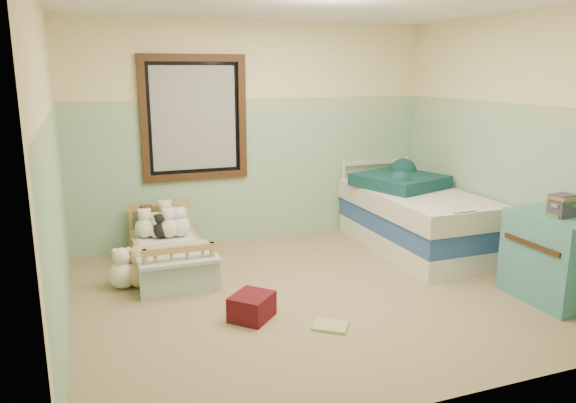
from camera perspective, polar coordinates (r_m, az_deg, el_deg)
name	(u,v)px	position (r m, az deg, el deg)	size (l,w,h in m)	color
floor	(316,295)	(5.08, 2.91, -9.52)	(4.20, 3.60, 0.02)	#8C7551
wall_back	(255,134)	(6.41, -3.41, 6.95)	(4.20, 0.04, 2.50)	beige
wall_front	(448,202)	(3.20, 16.11, -0.04)	(4.20, 0.04, 2.50)	beige
wall_left	(50,171)	(4.35, -23.21, 2.85)	(0.04, 3.60, 2.50)	beige
wall_right	(515,145)	(5.89, 22.25, 5.42)	(0.04, 3.60, 2.50)	beige
wainscot_mint	(256,177)	(6.47, -3.31, 2.53)	(4.20, 0.01, 1.50)	#8BAA8D
border_strip	(255,105)	(6.37, -3.41, 9.84)	(4.20, 0.01, 0.15)	#5D825D
window_frame	(194,118)	(6.18, -9.60, 8.42)	(1.16, 0.06, 1.36)	#3D1F0F
window_blinds	(194,118)	(6.19, -9.62, 8.42)	(0.92, 0.01, 1.12)	#B2B1A9
toddler_bed_frame	(170,263)	(5.70, -12.05, -6.17)	(0.66, 1.31, 0.17)	#A46B44
toddler_mattress	(169,249)	(5.66, -12.12, -4.79)	(0.60, 1.26, 0.12)	silver
patchwork_quilt	(176,254)	(5.25, -11.48, -5.33)	(0.71, 0.66, 0.03)	#76A4C5
plush_bed_brown	(147,222)	(6.07, -14.31, -2.10)	(0.20, 0.20, 0.20)	brown
plush_bed_white	(166,220)	(6.09, -12.45, -1.83)	(0.22, 0.22, 0.22)	white
plush_bed_tan	(154,228)	(5.87, -13.57, -2.70)	(0.18, 0.18, 0.18)	#D9BA79
plush_bed_dark	(177,226)	(5.90, -11.36, -2.48)	(0.18, 0.18, 0.18)	black
plush_floor_cream	(123,274)	(5.37, -16.56, -7.19)	(0.26, 0.26, 0.26)	white
plush_floor_tan	(141,274)	(5.34, -14.89, -7.18)	(0.26, 0.26, 0.26)	#D9BA79
twin_bed_frame	(415,239)	(6.40, 12.92, -3.82)	(0.96, 1.91, 0.22)	white
twin_boxspring	(416,221)	(6.34, 13.02, -1.92)	(0.96, 1.91, 0.22)	navy
twin_mattress	(417,201)	(6.29, 13.13, 0.02)	(0.99, 1.95, 0.22)	silver
teal_blanket	(400,181)	(6.47, 11.38, 2.11)	(0.81, 0.86, 0.14)	#0C3130
dresser	(552,258)	(5.32, 25.48, -5.26)	(0.48, 0.76, 0.76)	teal
book_stack	(562,205)	(5.18, 26.32, -0.36)	(0.19, 0.15, 0.19)	brown
red_pillow	(252,307)	(4.56, -3.73, -10.72)	(0.33, 0.29, 0.21)	maroon
floor_book	(330,326)	(4.45, 4.37, -12.65)	(0.27, 0.20, 0.02)	yellow
extra_plush_0	(157,231)	(5.82, -13.33, -2.95)	(0.15, 0.15, 0.15)	white
extra_plush_1	(145,228)	(5.86, -14.46, -2.62)	(0.21, 0.21, 0.21)	white
extra_plush_2	(169,227)	(5.81, -12.10, -2.61)	(0.21, 0.21, 0.21)	white
extra_plush_3	(180,227)	(5.82, -11.06, -2.54)	(0.21, 0.21, 0.21)	white
extra_plush_4	(182,224)	(5.95, -10.87, -2.31)	(0.18, 0.18, 0.18)	white
extra_plush_5	(160,230)	(5.80, -12.96, -2.86)	(0.17, 0.17, 0.17)	black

